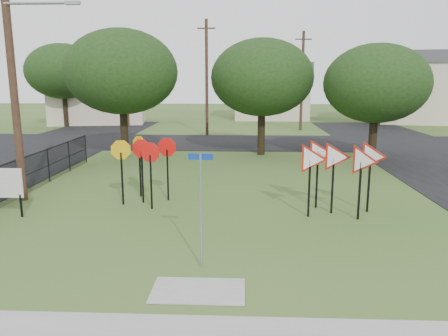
{
  "coord_description": "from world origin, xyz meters",
  "views": [
    {
      "loc": [
        0.94,
        -11.0,
        4.46
      ],
      "look_at": [
        0.31,
        3.0,
        1.6
      ],
      "focal_mm": 35.0,
      "sensor_mm": 36.0,
      "label": 1
    }
  ],
  "objects_px": {
    "yield_sign_cluster": "(339,161)",
    "stop_sign_cluster": "(144,155)",
    "street_name_sign": "(201,203)",
    "info_board": "(3,185)"
  },
  "relations": [
    {
      "from": "street_name_sign",
      "to": "stop_sign_cluster",
      "type": "height_order",
      "value": "street_name_sign"
    },
    {
      "from": "street_name_sign",
      "to": "stop_sign_cluster",
      "type": "distance_m",
      "value": 6.11
    },
    {
      "from": "yield_sign_cluster",
      "to": "stop_sign_cluster",
      "type": "bearing_deg",
      "value": 170.93
    },
    {
      "from": "street_name_sign",
      "to": "info_board",
      "type": "relative_size",
      "value": 1.7
    },
    {
      "from": "info_board",
      "to": "street_name_sign",
      "type": "bearing_deg",
      "value": -27.9
    },
    {
      "from": "street_name_sign",
      "to": "yield_sign_cluster",
      "type": "height_order",
      "value": "street_name_sign"
    },
    {
      "from": "street_name_sign",
      "to": "stop_sign_cluster",
      "type": "xyz_separation_m",
      "value": [
        -2.6,
        5.53,
        0.16
      ]
    },
    {
      "from": "street_name_sign",
      "to": "info_board",
      "type": "height_order",
      "value": "street_name_sign"
    },
    {
      "from": "stop_sign_cluster",
      "to": "street_name_sign",
      "type": "bearing_deg",
      "value": -64.82
    },
    {
      "from": "street_name_sign",
      "to": "yield_sign_cluster",
      "type": "xyz_separation_m",
      "value": [
        4.13,
        4.46,
        0.21
      ]
    }
  ]
}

